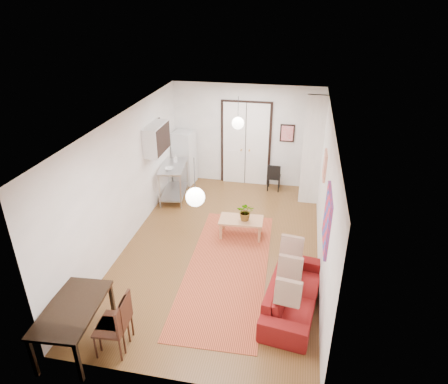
% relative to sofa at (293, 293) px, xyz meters
% --- Properties ---
extents(floor, '(7.00, 7.00, 0.00)m').
position_rel_sofa_xyz_m(floor, '(-1.63, 1.62, -0.30)').
color(floor, brown).
rests_on(floor, ground).
extents(ceiling, '(4.20, 7.00, 0.02)m').
position_rel_sofa_xyz_m(ceiling, '(-1.63, 1.62, 2.60)').
color(ceiling, silver).
rests_on(ceiling, wall_back).
extents(wall_back, '(4.20, 0.02, 2.90)m').
position_rel_sofa_xyz_m(wall_back, '(-1.63, 5.12, 1.15)').
color(wall_back, white).
rests_on(wall_back, floor).
extents(wall_front, '(4.20, 0.02, 2.90)m').
position_rel_sofa_xyz_m(wall_front, '(-1.63, -1.88, 1.15)').
color(wall_front, white).
rests_on(wall_front, floor).
extents(wall_left, '(0.02, 7.00, 2.90)m').
position_rel_sofa_xyz_m(wall_left, '(-3.73, 1.62, 1.15)').
color(wall_left, white).
rests_on(wall_left, floor).
extents(wall_right, '(0.02, 7.00, 2.90)m').
position_rel_sofa_xyz_m(wall_right, '(0.47, 1.62, 1.15)').
color(wall_right, white).
rests_on(wall_right, floor).
extents(double_doors, '(1.44, 0.06, 2.50)m').
position_rel_sofa_xyz_m(double_doors, '(-1.63, 5.07, 0.90)').
color(double_doors, white).
rests_on(double_doors, wall_back).
extents(stub_partition, '(0.50, 0.10, 2.90)m').
position_rel_sofa_xyz_m(stub_partition, '(0.22, 4.17, 1.15)').
color(stub_partition, white).
rests_on(stub_partition, floor).
extents(wall_cabinet, '(0.35, 1.00, 0.70)m').
position_rel_sofa_xyz_m(wall_cabinet, '(-3.55, 3.12, 1.60)').
color(wall_cabinet, silver).
rests_on(wall_cabinet, wall_left).
extents(painting_popart, '(0.05, 1.00, 1.00)m').
position_rel_sofa_xyz_m(painting_popart, '(0.44, 0.37, 1.35)').
color(painting_popart, red).
rests_on(painting_popart, wall_right).
extents(painting_abstract, '(0.05, 0.50, 0.60)m').
position_rel_sofa_xyz_m(painting_abstract, '(0.44, 2.42, 1.50)').
color(painting_abstract, '#F6E8CD').
rests_on(painting_abstract, wall_right).
extents(poster_back, '(0.40, 0.03, 0.50)m').
position_rel_sofa_xyz_m(poster_back, '(-0.48, 5.09, 1.30)').
color(poster_back, red).
rests_on(poster_back, wall_back).
extents(print_left, '(0.03, 0.44, 0.54)m').
position_rel_sofa_xyz_m(print_left, '(-3.70, 3.62, 1.65)').
color(print_left, olive).
rests_on(print_left, wall_left).
extents(pendant_back, '(0.30, 0.30, 0.80)m').
position_rel_sofa_xyz_m(pendant_back, '(-1.63, 3.62, 1.95)').
color(pendant_back, white).
rests_on(pendant_back, ceiling).
extents(pendant_front, '(0.30, 0.30, 0.80)m').
position_rel_sofa_xyz_m(pendant_front, '(-1.63, -0.38, 1.95)').
color(pendant_front, white).
rests_on(pendant_front, ceiling).
extents(kilim_rug, '(1.76, 4.36, 0.01)m').
position_rel_sofa_xyz_m(kilim_rug, '(-1.36, 0.89, -0.30)').
color(kilim_rug, '#BD4F2F').
rests_on(kilim_rug, floor).
extents(sofa, '(2.17, 1.09, 0.61)m').
position_rel_sofa_xyz_m(sofa, '(0.00, 0.00, 0.00)').
color(sofa, maroon).
rests_on(sofa, floor).
extents(coffee_table, '(1.01, 0.59, 0.44)m').
position_rel_sofa_xyz_m(coffee_table, '(-1.28, 2.15, 0.08)').
color(coffee_table, tan).
rests_on(coffee_table, floor).
extents(potted_plant, '(0.35, 0.40, 0.43)m').
position_rel_sofa_xyz_m(potted_plant, '(-1.18, 2.15, 0.35)').
color(potted_plant, '#295C2B').
rests_on(potted_plant, coffee_table).
extents(kitchen_counter, '(0.80, 1.34, 0.97)m').
position_rel_sofa_xyz_m(kitchen_counter, '(-3.38, 3.70, 0.33)').
color(kitchen_counter, '#B6B8BB').
rests_on(kitchen_counter, floor).
extents(bowl, '(0.28, 0.28, 0.06)m').
position_rel_sofa_xyz_m(bowl, '(-3.38, 3.40, 0.70)').
color(bowl, silver).
rests_on(bowl, kitchen_counter).
extents(soap_bottle, '(0.11, 0.11, 0.20)m').
position_rel_sofa_xyz_m(soap_bottle, '(-3.38, 3.95, 0.77)').
color(soap_bottle, '#55ACB9').
rests_on(soap_bottle, kitchen_counter).
extents(fridge, '(0.62, 0.62, 1.56)m').
position_rel_sofa_xyz_m(fridge, '(-3.38, 4.77, 0.48)').
color(fridge, silver).
rests_on(fridge, floor).
extents(dining_table, '(0.89, 1.44, 0.77)m').
position_rel_sofa_xyz_m(dining_table, '(-3.33, -1.53, 0.38)').
color(dining_table, black).
rests_on(dining_table, floor).
extents(dining_chair_near, '(0.48, 0.66, 0.95)m').
position_rel_sofa_xyz_m(dining_chair_near, '(-2.73, -1.30, 0.25)').
color(dining_chair_near, '#3C1D13').
rests_on(dining_chair_near, floor).
extents(dining_chair_far, '(0.48, 0.66, 0.95)m').
position_rel_sofa_xyz_m(dining_chair_far, '(-2.73, -1.44, 0.25)').
color(dining_chair_far, '#3C1D13').
rests_on(dining_chair_far, floor).
extents(black_side_chair, '(0.37, 0.37, 0.80)m').
position_rel_sofa_xyz_m(black_side_chair, '(-0.75, 4.84, 0.16)').
color(black_side_chair, black).
rests_on(black_side_chair, floor).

